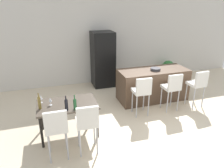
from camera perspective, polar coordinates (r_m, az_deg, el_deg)
ground_plane at (r=5.53m, az=10.74°, el=-9.36°), size 10.00×10.00×0.00m
back_wall at (r=7.72m, az=0.65°, el=11.49°), size 10.00×0.12×2.90m
kitchen_island at (r=6.44m, az=10.73°, el=-0.16°), size 2.02×0.83×0.92m
bar_chair_left at (r=5.39m, az=7.96°, el=-1.67°), size 0.42×0.42×1.05m
bar_chair_middle at (r=5.79m, az=15.72°, el=-0.61°), size 0.41×0.41×1.05m
bar_chair_right at (r=6.25m, az=21.90°, el=0.25°), size 0.43×0.43×1.05m
dining_table at (r=4.72m, az=-11.78°, el=-5.94°), size 1.26×0.80×0.74m
dining_chair_near at (r=4.03m, az=-14.64°, el=-10.84°), size 0.40×0.40×1.05m
dining_chair_far at (r=4.07m, az=-6.62°, el=-9.82°), size 0.42×0.42×1.05m
wine_bottle_far at (r=4.56m, az=-18.74°, el=-4.76°), size 0.06×0.06×0.35m
wine_bottle_middle at (r=4.38m, az=-9.82°, el=-5.27°), size 0.06×0.06×0.31m
wine_bottle_right at (r=4.36m, az=-12.04°, el=-5.44°), size 0.07×0.07×0.32m
wine_glass_left at (r=4.82m, az=-18.42°, el=-3.40°), size 0.07×0.07×0.17m
wine_glass_near at (r=4.65m, az=-16.13°, el=-4.03°), size 0.07×0.07×0.17m
refrigerator at (r=7.27m, az=-2.45°, el=6.55°), size 0.72×0.68×1.84m
fruit_bowl at (r=6.24m, az=11.48°, el=3.89°), size 0.28×0.28×0.07m
potted_plant at (r=8.41m, az=14.67°, el=4.23°), size 0.47×0.47×0.66m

